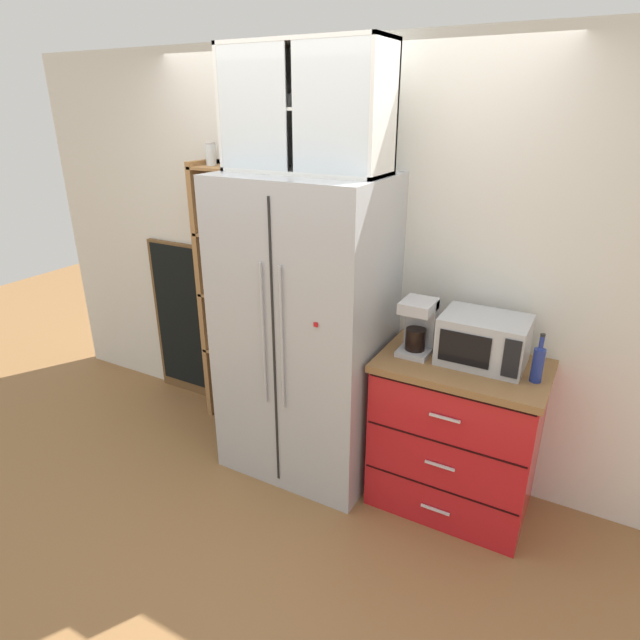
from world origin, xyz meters
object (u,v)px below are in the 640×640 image
object	(u,v)px
microwave	(484,340)
chalkboard_menu	(186,321)
mug_navy	(465,354)
bottle_cobalt	(538,361)
refrigerator	(306,331)
coffee_maker	(418,326)

from	to	relation	value
microwave	chalkboard_menu	xyz separation A→B (m)	(-2.30, 0.20, -0.42)
mug_navy	bottle_cobalt	distance (m)	0.37
refrigerator	bottle_cobalt	xyz separation A→B (m)	(1.31, 0.03, 0.10)
refrigerator	microwave	bearing A→B (deg)	6.29
refrigerator	bottle_cobalt	size ratio (longest dim) A/B	7.21
bottle_cobalt	mug_navy	bearing A→B (deg)	173.82
microwave	mug_navy	distance (m)	0.12
coffee_maker	chalkboard_menu	world-z (taller)	chalkboard_menu
mug_navy	coffee_maker	bearing A→B (deg)	179.89
refrigerator	bottle_cobalt	distance (m)	1.31
microwave	chalkboard_menu	world-z (taller)	chalkboard_menu
refrigerator	microwave	world-z (taller)	refrigerator
coffee_maker	bottle_cobalt	distance (m)	0.63
coffee_maker	bottle_cobalt	size ratio (longest dim) A/B	1.21
refrigerator	microwave	xyz separation A→B (m)	(1.02, 0.11, 0.12)
refrigerator	coffee_maker	bearing A→B (deg)	5.95
mug_navy	microwave	bearing A→B (deg)	28.82
chalkboard_menu	bottle_cobalt	bearing A→B (deg)	-6.31
coffee_maker	bottle_cobalt	bearing A→B (deg)	-3.61
bottle_cobalt	refrigerator	bearing A→B (deg)	-178.66
microwave	chalkboard_menu	size ratio (longest dim) A/B	0.35
refrigerator	mug_navy	bearing A→B (deg)	4.24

